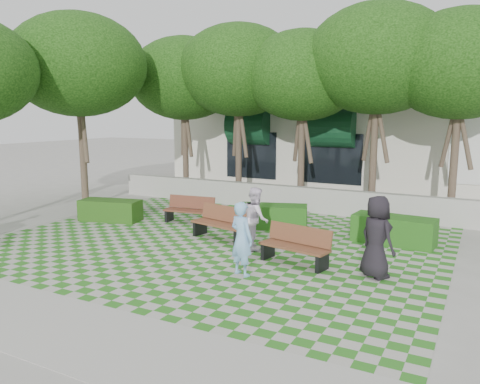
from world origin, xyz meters
The scene contains 16 objects.
ground centered at (0.00, 0.00, 0.00)m, with size 90.00×90.00×0.00m, color gray.
lawn centered at (0.00, 1.00, 0.01)m, with size 12.00×12.00×0.00m, color #2B721E.
sidewalk_south centered at (0.00, -4.70, 0.01)m, with size 16.00×2.00×0.01m, color #9E9B93.
sidewalk_west centered at (-7.20, 1.00, 0.01)m, with size 2.00×12.00×0.01m, color #9E9B93.
retaining_wall centered at (0.00, 6.20, 0.45)m, with size 15.00×0.36×0.90m, color #9E9B93.
bench_east centered at (2.62, 0.32, 0.43)m, with size 1.79×0.90×0.90m.
bench_mid centered at (-0.07, 1.44, 0.45)m, with size 1.87×0.98×0.94m.
bench_west centered at (-2.02, 2.72, 0.42)m, with size 1.71×0.74×0.87m.
hedge_east centered at (4.36, 3.25, 0.38)m, with size 2.18×0.87×0.76m, color #1D4E14.
hedge_midright centered at (0.70, 3.32, 0.37)m, with size 2.10×0.84×0.74m, color #1C4D14.
hedge_west centered at (-4.53, 1.72, 0.35)m, with size 2.01×0.81×0.71m, color #1F4612.
person_blue centered at (1.86, -0.98, 0.83)m, with size 0.61×0.40×1.66m, color #7EB5E7.
person_dark centered at (4.50, 0.27, 0.91)m, with size 0.89×0.58×1.81m, color black.
person_white centered at (1.21, 1.05, 0.82)m, with size 0.80×0.62×1.65m, color white.
tree_row centered at (-1.86, 5.95, 5.18)m, with size 17.70×13.40×7.41m.
building centered at (0.93, 14.08, 2.52)m, with size 18.00×8.92×5.15m.
Camera 1 is at (6.48, -9.78, 3.53)m, focal length 35.00 mm.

